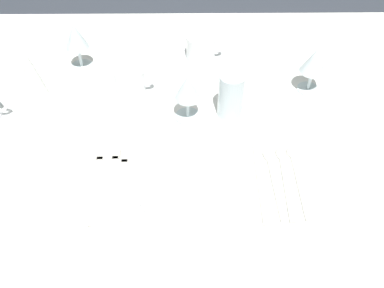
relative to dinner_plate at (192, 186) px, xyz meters
The scene contains 19 objects.
ground_plane 0.78m from the dinner_plate, 96.74° to the left, with size 6.00×6.00×0.00m, color #383D47.
dining_table 0.23m from the dinner_plate, 96.74° to the left, with size 1.80×1.11×0.74m.
dinner_plate is the anchor object (origin of this frame).
fork_outer 0.16m from the dinner_plate, behind, with size 0.02×0.21×0.00m.
fork_inner 0.19m from the dinner_plate, behind, with size 0.02×0.22×0.00m.
fork_salad 0.22m from the dinner_plate, behind, with size 0.03×0.23×0.00m.
dinner_knife 0.16m from the dinner_plate, ahead, with size 0.02×0.23×0.00m.
spoon_soup 0.19m from the dinner_plate, 11.66° to the left, with size 0.03×0.21×0.01m.
spoon_dessert 0.22m from the dinner_plate, 10.39° to the left, with size 0.03×0.22×0.01m.
spoon_tea 0.25m from the dinner_plate, 10.15° to the left, with size 0.03×0.22×0.01m.
saucer_left 0.38m from the dinner_plate, 116.55° to the left, with size 0.14×0.14×0.01m, color white.
coffee_cup_left 0.38m from the dinner_plate, 116.31° to the left, with size 0.11×0.08×0.07m.
saucer_right 0.49m from the dinner_plate, 86.58° to the left, with size 0.14×0.14×0.01m, color white.
coffee_cup_right 0.49m from the dinner_plate, 86.38° to the left, with size 0.11×0.09×0.07m.
wine_glass_centre 0.49m from the dinner_plate, 46.46° to the left, with size 0.07×0.07×0.14m.
wine_glass_left 0.57m from the dinner_plate, 125.51° to the left, with size 0.07×0.07×0.15m.
wine_glass_right 0.25m from the dinner_plate, 92.38° to the left, with size 0.07×0.07×0.14m.
drink_tumbler 0.27m from the dinner_plate, 67.81° to the left, with size 0.07×0.07×0.13m.
napkin_folded 0.54m from the dinner_plate, 142.68° to the left, with size 0.07×0.07×0.17m, color white.
Camera 1 is at (0.02, -0.82, 1.53)m, focal length 40.82 mm.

